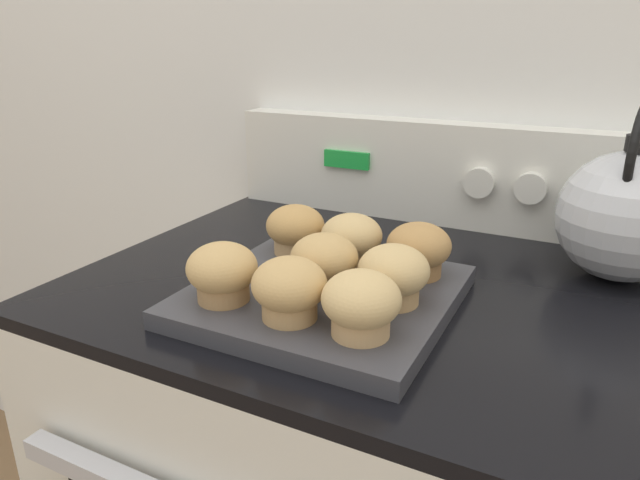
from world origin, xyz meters
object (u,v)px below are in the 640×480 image
(muffin_r0_c1, at_px, (289,289))
(tea_kettle, at_px, (625,214))
(muffin_r2_c1, at_px, (351,239))
(muffin_r0_c2, at_px, (361,304))
(muffin_pan, at_px, (324,295))
(muffin_r2_c2, at_px, (419,249))
(muffin_r2_c0, at_px, (295,229))
(muffin_r1_c2, at_px, (393,274))
(muffin_r1_c1, at_px, (324,262))
(muffin_r0_c0, at_px, (222,272))

(muffin_r0_c1, height_order, tea_kettle, tea_kettle)
(muffin_r2_c1, bearing_deg, muffin_r0_c1, -88.52)
(muffin_r0_c2, relative_size, tea_kettle, 0.35)
(muffin_pan, bearing_deg, muffin_r2_c1, 91.32)
(muffin_r2_c2, bearing_deg, muffin_r0_c2, -91.30)
(muffin_r0_c1, relative_size, muffin_r0_c2, 1.00)
(muffin_r2_c0, relative_size, muffin_r2_c1, 1.00)
(muffin_pan, distance_m, muffin_r2_c0, 0.13)
(muffin_r1_c2, height_order, muffin_r2_c0, same)
(muffin_r2_c2, xyz_separation_m, tea_kettle, (0.22, 0.16, 0.03))
(muffin_r0_c2, height_order, tea_kettle, tea_kettle)
(muffin_r1_c1, relative_size, tea_kettle, 0.35)
(muffin_pan, bearing_deg, muffin_r1_c1, -64.16)
(muffin_r0_c1, distance_m, muffin_r2_c2, 0.19)
(muffin_r1_c2, bearing_deg, muffin_r2_c0, 153.42)
(muffin_pan, height_order, tea_kettle, tea_kettle)
(muffin_r2_c0, distance_m, muffin_r2_c2, 0.17)
(muffin_r2_c2, bearing_deg, muffin_r2_c1, -177.70)
(muffin_r1_c2, bearing_deg, muffin_r0_c2, -92.19)
(muffin_r1_c2, bearing_deg, muffin_r2_c1, 136.35)
(muffin_r2_c1, xyz_separation_m, muffin_r2_c2, (0.09, 0.00, 0.00))
(muffin_r0_c0, bearing_deg, muffin_r2_c0, 90.04)
(muffin_r2_c2, height_order, tea_kettle, tea_kettle)
(muffin_r2_c0, height_order, tea_kettle, tea_kettle)
(muffin_r0_c0, relative_size, muffin_r2_c0, 1.00)
(muffin_r2_c0, distance_m, muffin_r2_c1, 0.08)
(muffin_r1_c1, bearing_deg, muffin_r1_c2, 1.03)
(muffin_r0_c1, distance_m, muffin_r1_c2, 0.12)
(muffin_r0_c1, bearing_deg, muffin_pan, 91.62)
(muffin_r1_c1, bearing_deg, muffin_r2_c0, 134.98)
(muffin_r1_c2, relative_size, muffin_r2_c1, 1.00)
(muffin_r2_c1, distance_m, tea_kettle, 0.35)
(muffin_r0_c2, bearing_deg, muffin_r0_c0, 178.96)
(muffin_r2_c0, bearing_deg, muffin_r0_c2, -45.04)
(muffin_r0_c1, distance_m, muffin_r2_c0, 0.19)
(muffin_r0_c2, relative_size, muffin_r2_c2, 1.00)
(muffin_r0_c0, height_order, muffin_r1_c1, same)
(muffin_pan, relative_size, muffin_r2_c2, 3.69)
(muffin_pan, xyz_separation_m, muffin_r0_c2, (0.08, -0.08, 0.04))
(muffin_r1_c1, bearing_deg, muffin_r2_c1, 92.25)
(muffin_r0_c0, distance_m, muffin_r1_c2, 0.19)
(muffin_r2_c0, bearing_deg, muffin_r0_c1, -62.57)
(muffin_r1_c1, xyz_separation_m, muffin_r2_c1, (-0.00, 0.08, 0.00))
(muffin_r1_c1, height_order, muffin_r2_c2, same)
(tea_kettle, bearing_deg, muffin_r1_c1, -140.72)
(muffin_pan, relative_size, muffin_r0_c2, 3.69)
(muffin_r2_c2, bearing_deg, muffin_r0_c0, -135.89)
(muffin_r1_c2, height_order, muffin_r2_c1, same)
(muffin_r0_c1, relative_size, tea_kettle, 0.35)
(muffin_r2_c1, relative_size, tea_kettle, 0.35)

